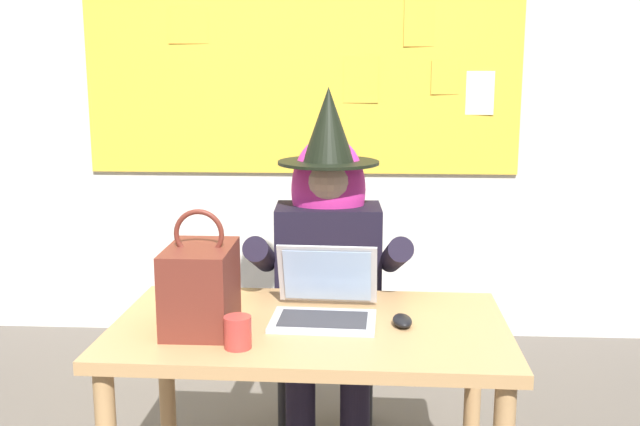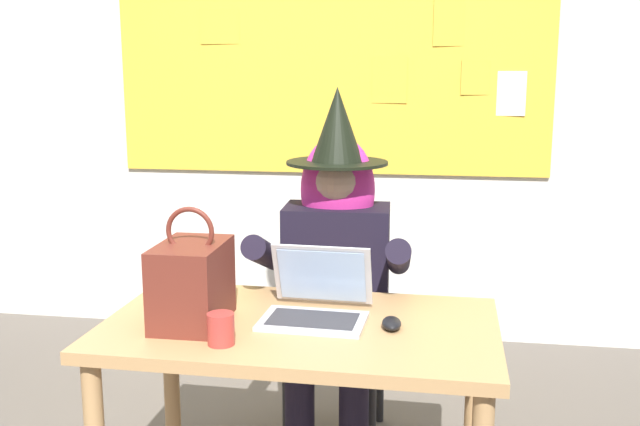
{
  "view_description": "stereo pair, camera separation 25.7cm",
  "coord_description": "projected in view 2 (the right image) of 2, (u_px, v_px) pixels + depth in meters",
  "views": [
    {
      "loc": [
        0.33,
        -2.2,
        1.52
      ],
      "look_at": [
        0.19,
        0.32,
        1.02
      ],
      "focal_mm": 40.9,
      "sensor_mm": 36.0,
      "label": 1
    },
    {
      "loc": [
        0.59,
        -2.17,
        1.52
      ],
      "look_at": [
        0.19,
        0.32,
        1.02
      ],
      "focal_mm": 40.9,
      "sensor_mm": 36.0,
      "label": 2
    }
  ],
  "objects": [
    {
      "name": "chair_at_desk",
      "position": [
        339.0,
        313.0,
        3.06
      ],
      "size": [
        0.43,
        0.43,
        0.92
      ],
      "rotation": [
        0.0,
        0.0,
        -1.59
      ],
      "color": "#2D3347",
      "rests_on": "ground"
    },
    {
      "name": "handbag",
      "position": [
        192.0,
        283.0,
        2.29
      ],
      "size": [
        0.2,
        0.3,
        0.38
      ],
      "rotation": [
        0.0,
        0.0,
        -0.11
      ],
      "color": "maroon",
      "rests_on": "desk_main"
    },
    {
      "name": "computer_mouse",
      "position": [
        392.0,
        323.0,
        2.27
      ],
      "size": [
        0.07,
        0.11,
        0.03
      ],
      "primitive_type": "ellipsoid",
      "rotation": [
        0.0,
        0.0,
        0.1
      ],
      "color": "black",
      "rests_on": "desk_main"
    },
    {
      "name": "person_costumed",
      "position": [
        335.0,
        254.0,
        2.89
      ],
      "size": [
        0.61,
        0.67,
        1.46
      ],
      "rotation": [
        0.0,
        0.0,
        -1.53
      ],
      "color": "black",
      "rests_on": "ground"
    },
    {
      "name": "desk_main",
      "position": [
        300.0,
        352.0,
        2.34
      ],
      "size": [
        1.27,
        0.75,
        0.73
      ],
      "rotation": [
        0.0,
        0.0,
        -0.02
      ],
      "color": "tan",
      "rests_on": "ground"
    },
    {
      "name": "wall_back_bulletin",
      "position": [
        331.0,
        85.0,
        4.06
      ],
      "size": [
        6.5,
        2.09,
        2.85
      ],
      "color": "silver",
      "rests_on": "ground"
    },
    {
      "name": "coffee_mug",
      "position": [
        221.0,
        329.0,
        2.13
      ],
      "size": [
        0.08,
        0.08,
        0.09
      ],
      "primitive_type": "cylinder",
      "color": "#B23833",
      "rests_on": "desk_main"
    },
    {
      "name": "laptop",
      "position": [
        317.0,
        302.0,
        2.36
      ],
      "size": [
        0.35,
        0.32,
        0.23
      ],
      "rotation": [
        0.0,
        0.0,
        -0.04
      ],
      "color": "#B7B7BC",
      "rests_on": "desk_main"
    }
  ]
}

